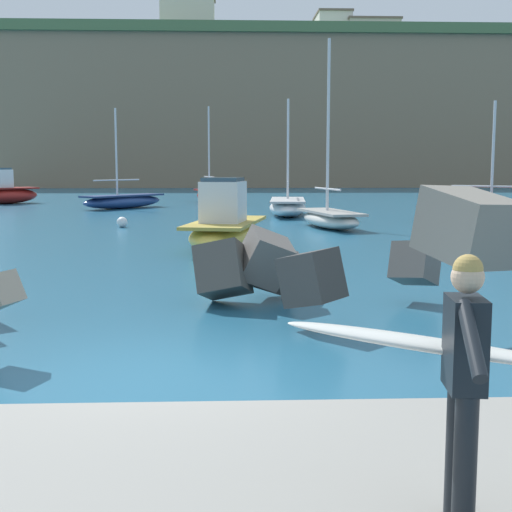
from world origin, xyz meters
name	(u,v)px	position (x,y,z in m)	size (l,w,h in m)	color
ground_plane	(167,373)	(0.00, 0.00, 0.00)	(400.00, 400.00, 0.00)	#235B7A
breakwater_jetty	(123,268)	(-0.81, 2.03, 1.03)	(32.64, 6.76, 2.29)	#605B56
surfer_with_board	(455,364)	(2.25, -4.16, 1.28)	(2.12, 1.26, 1.78)	black
boat_near_left	(225,227)	(0.72, 13.36, 0.67)	(3.00, 5.67, 2.21)	#EAC64C
boat_near_centre	(123,201)	(-5.47, 34.39, 0.47)	(5.04, 5.71, 5.92)	navy
boat_near_right	(211,195)	(-0.34, 40.63, 0.51)	(2.82, 6.38, 6.61)	maroon
boat_mid_left	(480,214)	(11.92, 22.07, 0.44)	(5.73, 4.56, 5.33)	maroon
boat_mid_centre	(330,217)	(5.02, 20.35, 0.45)	(2.57, 5.14, 7.67)	beige
boat_mid_right	(288,206)	(3.89, 27.58, 0.48)	(2.34, 5.97, 5.94)	white
boat_far_left	(5,192)	(-14.17, 39.97, 0.77)	(4.64, 4.34, 2.42)	maroon
mooring_buoy_inner	(122,222)	(-3.60, 21.11, 0.22)	(0.44, 0.44, 0.44)	silver
headland_bluff	(347,119)	(18.39, 96.05, 9.37)	(90.54, 45.73, 18.69)	#847056
station_building_west	(372,37)	(22.42, 98.34, 21.32)	(7.84, 4.70, 5.23)	#B2ADA3
station_building_central	(332,36)	(16.83, 100.87, 21.93)	(5.13, 7.84, 6.46)	silver
station_building_east	(188,20)	(-4.29, 90.29, 21.97)	(7.40, 6.75, 6.54)	beige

